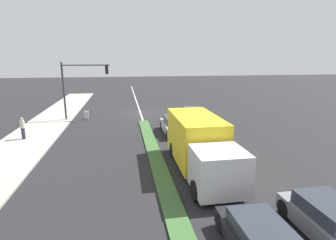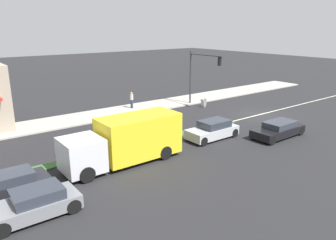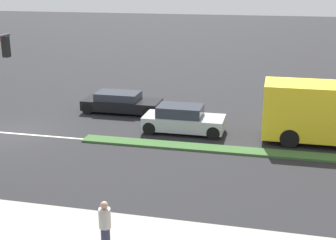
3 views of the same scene
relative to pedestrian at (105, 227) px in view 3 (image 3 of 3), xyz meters
name	(u,v)px [view 3 (image 3 of 3)]	position (x,y,z in m)	size (l,w,h in m)	color
lane_marking_center	(12,133)	(-9.37, -8.58, -0.99)	(0.16, 60.00, 0.01)	beige
pedestrian	(105,227)	(0.00, 0.00, 0.00)	(0.34, 0.34, 1.66)	#282D42
sedan_silver	(183,120)	(-11.57, -0.11, -0.32)	(1.80, 4.11, 1.40)	#B7BABF
suv_black	(121,102)	(-14.37, -4.38, -0.40)	(1.86, 4.55, 1.20)	black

